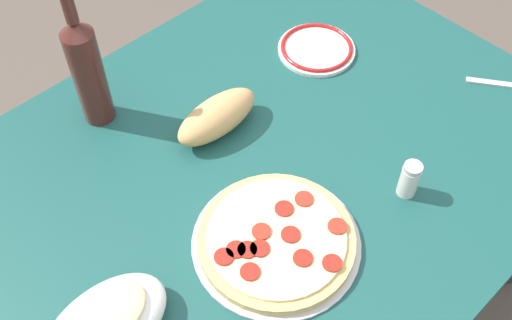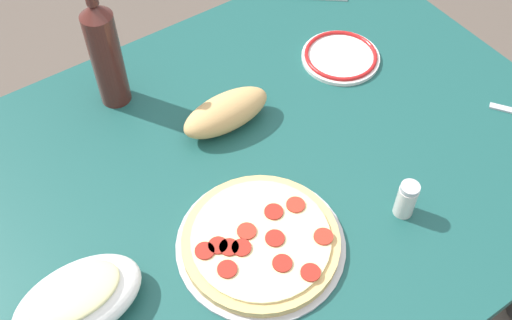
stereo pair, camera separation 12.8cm
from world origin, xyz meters
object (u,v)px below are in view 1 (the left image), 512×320
object	(u,v)px
dining_table	(256,195)
bread_loaf	(217,116)
side_plate_near	(317,48)
spice_shaker	(409,179)
pepperoni_pizza	(276,240)
wine_bottle	(87,70)

from	to	relation	value
dining_table	bread_loaf	bearing A→B (deg)	-96.70
side_plate_near	spice_shaker	bearing A→B (deg)	66.44
dining_table	side_plate_near	world-z (taller)	side_plate_near
dining_table	spice_shaker	xyz separation A→B (m)	(-0.18, 0.26, 0.14)
dining_table	pepperoni_pizza	distance (m)	0.22
wine_bottle	spice_shaker	bearing A→B (deg)	118.48
side_plate_near	spice_shaker	xyz separation A→B (m)	(0.18, 0.42, 0.03)
pepperoni_pizza	side_plate_near	distance (m)	0.57
dining_table	spice_shaker	world-z (taller)	spice_shaker
spice_shaker	pepperoni_pizza	bearing A→B (deg)	-19.00
dining_table	pepperoni_pizza	xyz separation A→B (m)	(0.10, 0.16, 0.11)
bread_loaf	spice_shaker	xyz separation A→B (m)	(-0.17, 0.40, 0.00)
wine_bottle	bread_loaf	world-z (taller)	wine_bottle
pepperoni_pizza	spice_shaker	world-z (taller)	spice_shaker
wine_bottle	bread_loaf	distance (m)	0.29
dining_table	pepperoni_pizza	size ratio (longest dim) A/B	4.30
wine_bottle	spice_shaker	distance (m)	0.71
pepperoni_pizza	bread_loaf	xyz separation A→B (m)	(-0.12, -0.30, 0.03)
bread_loaf	spice_shaker	distance (m)	0.43
pepperoni_pizza	wine_bottle	distance (m)	0.54
side_plate_near	bread_loaf	xyz separation A→B (m)	(0.35, 0.02, 0.03)
dining_table	wine_bottle	distance (m)	0.46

